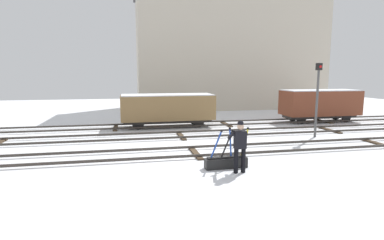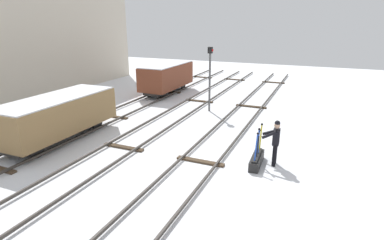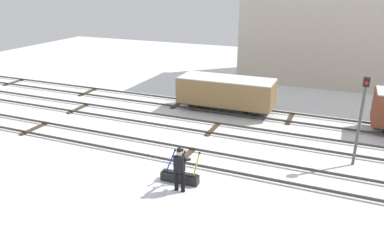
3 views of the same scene
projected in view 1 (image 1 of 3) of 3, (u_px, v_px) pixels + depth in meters
name	position (u px, v px, depth m)	size (l,w,h in m)	color
ground_plane	(196.00, 154.00, 12.70)	(60.00, 60.00, 0.00)	white
track_main_line	(196.00, 151.00, 12.69)	(44.00, 1.94, 0.18)	#38332D
track_siding_near	(181.00, 135.00, 16.17)	(44.00, 1.94, 0.18)	#38332D
track_siding_far	(173.00, 125.00, 19.29)	(44.00, 1.94, 0.18)	#38332D
switch_lever_frame	(226.00, 161.00, 10.80)	(1.62, 0.43, 1.45)	black
rail_worker	(240.00, 143.00, 10.17)	(0.55, 0.68, 1.78)	black
signal_post	(318.00, 92.00, 15.80)	(0.24, 0.32, 3.84)	#4C4C4C
apartment_building	(229.00, 53.00, 29.97)	(18.15, 6.24, 10.60)	beige
freight_car_back_track	(167.00, 108.00, 19.06)	(5.71, 2.19, 2.04)	#2D2B28
freight_car_near_switch	(320.00, 103.00, 21.12)	(5.22, 2.05, 2.21)	#2D2B28
perched_bird_roof_right	(283.00, 4.00, 32.43)	(0.28, 0.15, 0.13)	#333338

